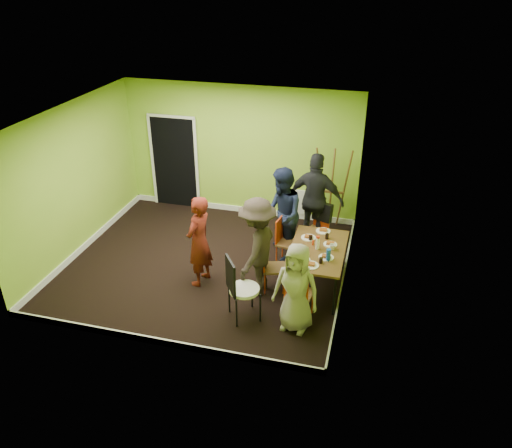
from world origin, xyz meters
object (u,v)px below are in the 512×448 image
at_px(orange_bottle, 313,243).
at_px(person_left_near, 257,247).
at_px(chair_left_near, 269,264).
at_px(person_front_end, 296,288).
at_px(blue_bottle, 328,255).
at_px(thermos, 318,243).
at_px(chair_back_end, 321,217).
at_px(easel, 332,190).
at_px(person_back_end, 316,200).
at_px(person_standing, 199,241).
at_px(chair_front_end, 298,291).
at_px(chair_bentwood, 239,286).
at_px(person_left_far, 282,215).
at_px(dining_table, 317,252).
at_px(chair_left_far, 284,238).

height_order(orange_bottle, person_left_near, person_left_near).
distance_m(chair_left_near, person_front_end, 1.09).
distance_m(blue_bottle, orange_bottle, 0.53).
distance_m(thermos, person_front_end, 1.15).
xyz_separation_m(chair_back_end, person_front_end, (-0.01, -2.52, 0.08)).
distance_m(easel, person_front_end, 3.24).
xyz_separation_m(person_left_near, person_back_end, (0.67, 1.85, 0.07)).
bearing_deg(thermos, blue_bottle, -55.02).
height_order(chair_left_near, easel, easel).
bearing_deg(chair_left_near, person_back_end, 148.00).
bearing_deg(person_standing, chair_left_near, 105.77).
bearing_deg(chair_front_end, thermos, 89.92).
distance_m(chair_bentwood, person_left_far, 1.98).
height_order(dining_table, chair_front_end, chair_front_end).
relative_size(chair_back_end, person_front_end, 0.63).
bearing_deg(person_front_end, chair_front_end, 98.27).
distance_m(chair_left_far, chair_back_end, 0.95).
xyz_separation_m(thermos, person_standing, (-1.94, -0.36, -0.04)).
height_order(chair_left_far, orange_bottle, chair_left_far).
bearing_deg(easel, chair_left_far, -114.37).
distance_m(chair_bentwood, person_front_end, 0.88).
relative_size(thermos, blue_bottle, 1.01).
xyz_separation_m(dining_table, person_back_end, (-0.27, 1.49, 0.23)).
bearing_deg(person_left_far, person_left_near, -28.97).
distance_m(chair_front_end, person_standing, 1.92).
relative_size(chair_front_end, person_front_end, 0.66).
distance_m(dining_table, person_standing, 1.98).
relative_size(dining_table, thermos, 7.19).
height_order(chair_back_end, thermos, thermos).
xyz_separation_m(chair_left_far, orange_bottle, (0.60, -0.52, 0.30)).
bearing_deg(chair_left_far, person_back_end, 162.74).
xyz_separation_m(dining_table, easel, (-0.03, 2.10, 0.19)).
bearing_deg(person_left_far, easel, 128.21).
distance_m(blue_bottle, person_back_end, 1.86).
height_order(chair_bentwood, person_front_end, person_front_end).
relative_size(chair_left_far, person_front_end, 0.62).
bearing_deg(chair_front_end, chair_left_near, 139.13).
relative_size(chair_bentwood, thermos, 5.21).
distance_m(orange_bottle, person_front_end, 1.25).
height_order(person_standing, person_left_near, person_left_near).
bearing_deg(easel, person_left_far, -120.32).
height_order(easel, thermos, easel).
bearing_deg(chair_left_far, chair_back_end, 152.46).
xyz_separation_m(blue_bottle, person_left_far, (-0.99, 1.12, 0.03)).
distance_m(chair_front_end, easel, 3.08).
xyz_separation_m(blue_bottle, person_left_near, (-1.15, -0.05, 0.00)).
height_order(chair_back_end, person_standing, person_standing).
height_order(person_left_far, person_left_near, person_left_far).
bearing_deg(thermos, chair_front_end, -97.92).
relative_size(thermos, person_left_far, 0.12).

